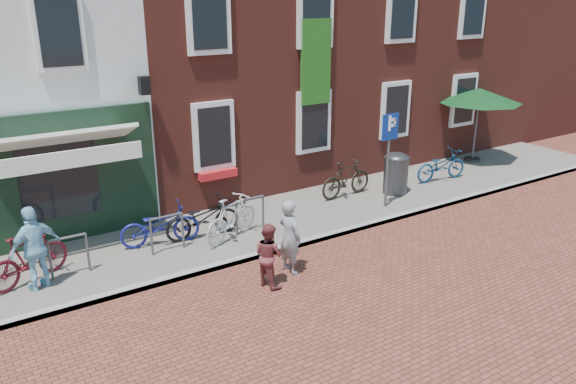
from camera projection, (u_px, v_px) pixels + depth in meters
ground at (257, 259)px, 11.91m from camera, size 80.00×80.00×0.00m
sidewalk at (262, 224)px, 13.60m from camera, size 24.00×3.00×0.10m
building_brick_mid at (196, 4)px, 16.81m from camera, size 6.00×8.00×10.00m
building_brick_right at (353, 2)px, 19.87m from camera, size 6.00×8.00×10.00m
filler_right at (475, 14)px, 23.35m from camera, size 7.00×8.00×9.00m
litter_bin at (396, 171)px, 15.38m from camera, size 0.66×0.66×1.22m
parking_sign at (389, 144)px, 14.04m from camera, size 0.50×0.08×2.43m
parasol at (480, 93)px, 17.85m from camera, size 2.67×2.67×2.47m
woman at (290, 237)px, 11.15m from camera, size 0.45×0.61×1.53m
boy at (269, 255)px, 10.67m from camera, size 0.61×0.71×1.26m
cafe_person at (35, 248)px, 10.32m from camera, size 1.03×0.68×1.62m
bicycle_1 at (28, 258)px, 10.63m from camera, size 1.72×1.12×1.01m
bicycle_2 at (160, 225)px, 12.25m from camera, size 1.80×0.91×0.91m
bicycle_3 at (232, 218)px, 12.52m from camera, size 1.72×1.09×1.01m
bicycle_4 at (202, 218)px, 12.63m from camera, size 1.76×0.71×0.91m
bicycle_5 at (346, 179)px, 15.15m from camera, size 1.70×0.58×1.01m
bicycle_6 at (441, 165)px, 16.48m from camera, size 1.78×0.78×0.91m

